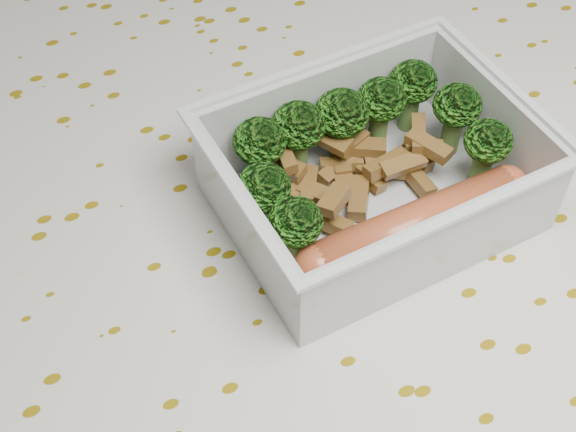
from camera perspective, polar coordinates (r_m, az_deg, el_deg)
name	(u,v)px	position (r m, az deg, el deg)	size (l,w,h in m)	color
dining_table	(291,315)	(0.58, 0.19, -7.06)	(1.40, 0.90, 0.75)	brown
tablecloth	(291,274)	(0.53, 0.21, -4.14)	(1.46, 0.96, 0.19)	silver
lunch_container	(374,183)	(0.51, 6.11, 2.34)	(0.20, 0.16, 0.07)	silver
broccoli_florets	(352,136)	(0.51, 4.58, 5.66)	(0.17, 0.11, 0.05)	#608C3F
meat_pile	(359,168)	(0.52, 5.08, 3.39)	(0.11, 0.08, 0.03)	brown
sausage	(416,226)	(0.49, 9.06, -0.68)	(0.16, 0.03, 0.03)	#AB4C2A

